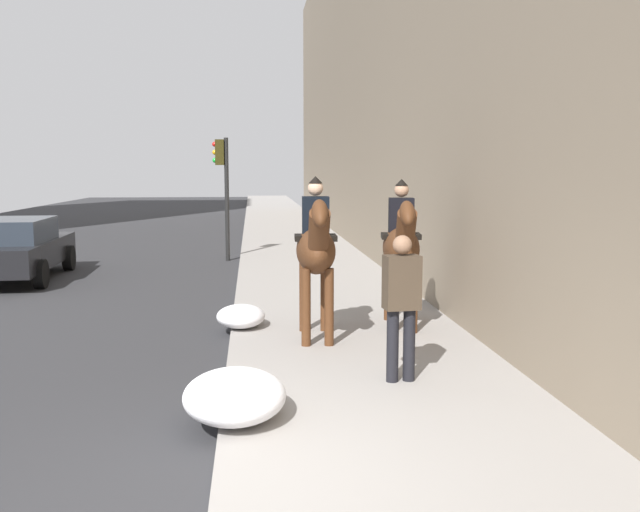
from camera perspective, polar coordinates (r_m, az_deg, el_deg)
The scene contains 8 objects.
sidewalk_slab at distance 6.00m, azimuth 9.29°, elevation -17.62°, with size 120.00×3.57×0.12m, color gray.
mounted_horse_near at distance 9.91m, azimuth -0.32°, elevation 0.62°, with size 2.15×0.62×2.34m.
mounted_horse_far at distance 10.75m, azimuth 6.68°, elevation 0.83°, with size 2.15×0.75×2.29m.
pedestrian_greeting at distance 8.03m, azimuth 6.69°, elevation -3.45°, with size 0.30×0.43×1.70m.
car_near_lane at distance 17.57m, azimuth -23.53°, elevation 0.60°, with size 4.50×1.99×1.44m.
traffic_light_near_curb at distance 19.61m, azimuth -7.93°, elevation 6.33°, with size 0.20×0.44×3.43m.
snow_pile_near at distance 7.04m, azimuth -7.00°, elevation -11.26°, with size 1.32×1.02×0.46m, color white.
snow_pile_far at distance 10.95m, azimuth -6.50°, elevation -4.91°, with size 0.98×0.75×0.34m, color white.
Camera 1 is at (-5.26, -0.34, 2.56)m, focal length 39.10 mm.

